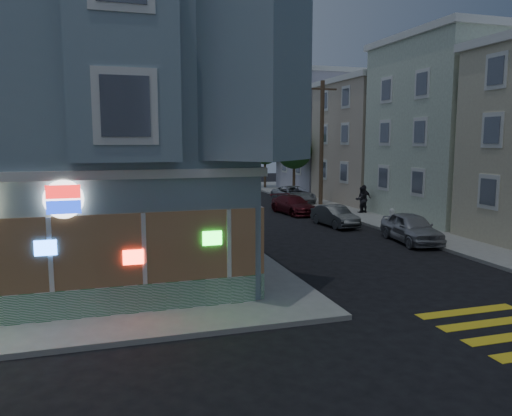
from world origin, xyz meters
name	(u,v)px	position (x,y,z in m)	size (l,w,h in m)	color
ground	(272,366)	(0.00, 0.00, 0.00)	(120.00, 120.00, 0.00)	black
sidewalk_ne	(453,201)	(23.00, 23.00, 0.07)	(24.00, 42.00, 0.15)	gray
corner_building	(29,116)	(-6.00, 10.98, 5.82)	(14.60, 14.60, 11.40)	slate
row_house_b	(486,132)	(19.50, 16.00, 5.40)	(12.00, 8.60, 10.50)	#ACB79F
row_house_c	(403,143)	(19.50, 25.00, 4.65)	(12.00, 8.60, 9.00)	#B7A58D
row_house_d	(350,135)	(19.50, 34.00, 5.40)	(12.00, 8.60, 10.50)	#A9A6B7
utility_pole	(322,141)	(12.00, 24.00, 4.80)	(2.20, 0.30, 9.00)	#4C3826
street_tree_near	(294,151)	(12.20, 30.00, 3.94)	(3.00, 3.00, 5.30)	#4C3826
street_tree_far	(265,150)	(12.20, 38.00, 3.94)	(3.00, 3.00, 5.30)	#4C3826
pedestrian_a	(361,200)	(12.79, 19.32, 1.00)	(0.83, 0.64, 1.70)	#222227
pedestrian_b	(364,199)	(13.00, 19.31, 1.06)	(1.07, 0.44, 1.82)	#24222A
parked_car_a	(411,228)	(10.70, 10.60, 0.71)	(1.68, 4.18, 1.42)	#A2A3A9
parked_car_b	(335,216)	(9.18, 15.80, 0.59)	(1.26, 3.61, 1.19)	#3E4243
parked_car_c	(293,205)	(8.65, 21.00, 0.61)	(1.71, 4.21, 1.22)	#511219
parked_car_d	(294,195)	(10.70, 26.20, 0.67)	(2.21, 4.80, 1.33)	#9DA2A7
traffic_signal	(219,171)	(-0.07, 4.86, 3.99)	(0.71, 0.64, 5.68)	black
fire_hydrant	(392,216)	(12.32, 14.90, 0.61)	(0.50, 0.29, 0.87)	silver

